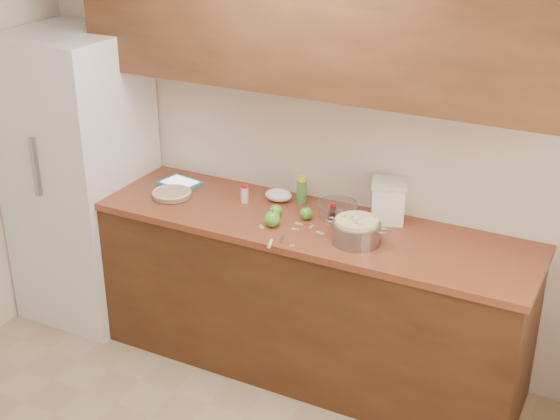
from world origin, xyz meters
The scene contains 23 objects.
room_shell centered at (0.00, 0.00, 1.30)m, with size 3.60×3.60×3.60m.
counter_run centered at (0.00, 1.48, 0.46)m, with size 2.64×0.68×0.92m.
upper_cabinets centered at (0.00, 1.63, 1.95)m, with size 2.60×0.34×0.70m, color brown.
fridge centered at (-1.44, 1.44, 0.90)m, with size 0.70×0.70×1.80m, color white.
pie centered at (-0.75, 1.42, 0.94)m, with size 0.23×0.23×0.04m.
colander centered at (0.40, 1.37, 0.98)m, with size 0.34×0.25×0.13m.
flour_canister centered at (0.46, 1.69, 1.03)m, with size 0.23×0.23×0.23m.
tablet centered at (-0.82, 1.60, 0.93)m, with size 0.26×0.22×0.02m.
paring_knife centered at (0.04, 1.15, 0.93)m, with size 0.06×0.16×0.02m.
lemon_bottle centered at (-0.06, 1.69, 1.00)m, with size 0.06×0.06×0.16m.
cinnamon_shaker centered at (-0.34, 1.54, 0.97)m, with size 0.04×0.04×0.11m.
vanilla_bottle centered at (0.19, 1.56, 0.97)m, with size 0.03×0.03×0.10m.
mixing_bowl centered at (0.20, 1.61, 0.96)m, with size 0.22×0.22×0.08m.
paper_towel centered at (-0.19, 1.66, 0.95)m, with size 0.16×0.13×0.07m, color white.
apple_left centered at (-0.10, 1.45, 0.96)m, with size 0.07×0.07×0.08m.
apple_center centered at (0.06, 1.50, 0.95)m, with size 0.07×0.07×0.08m.
apple_front centered at (-0.06, 1.34, 0.96)m, with size 0.09×0.09×0.10m.
peel_a centered at (0.13, 1.43, 0.92)m, with size 0.04×0.01×0.00m, color #7DB256.
peel_b centered at (-0.10, 1.30, 0.92)m, with size 0.05×0.02×0.00m, color #7DB256.
peel_c centered at (0.07, 1.36, 0.92)m, with size 0.04×0.02×0.00m, color #7DB256.
peel_d centered at (0.14, 1.18, 0.92)m, with size 0.03×0.01×0.00m, color #7DB256.
peel_e centered at (0.20, 1.38, 0.92)m, with size 0.05×0.02×0.00m, color #7DB256.
peel_f centered at (0.06, 1.43, 0.92)m, with size 0.05×0.02×0.00m, color #7DB256.
Camera 1 is at (1.69, -1.95, 2.71)m, focal length 50.00 mm.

